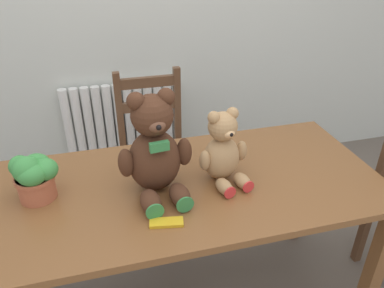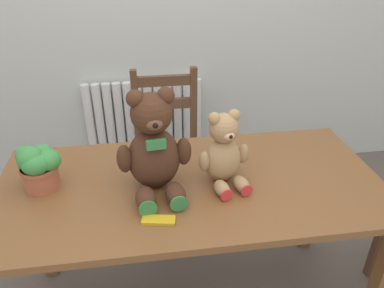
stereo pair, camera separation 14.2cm
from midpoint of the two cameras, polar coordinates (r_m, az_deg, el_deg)
radiator at (r=2.74m, az=-5.66°, el=1.40°), size 0.83×0.10×0.75m
dining_table at (r=1.57m, az=2.42°, el=-8.96°), size 1.55×0.73×0.76m
wooden_chair_behind at (r=2.27m, az=-1.84°, el=-1.37°), size 0.39×0.41×0.95m
teddy_bear_left at (r=1.39m, az=-2.92°, el=-0.75°), size 0.29×0.29×0.41m
teddy_bear_right at (r=1.46m, az=7.65°, el=-1.41°), size 0.21×0.23×0.30m
potted_plant at (r=1.52m, az=-19.96°, el=-3.12°), size 0.18×0.15×0.19m
chocolate_bar at (r=1.32m, az=-2.02°, el=-11.65°), size 0.12×0.07×0.01m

